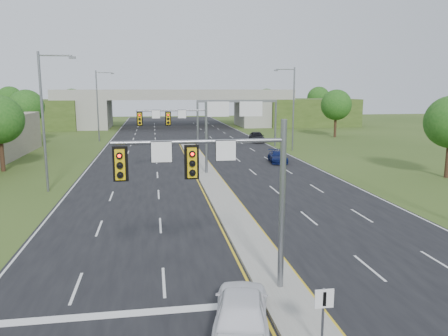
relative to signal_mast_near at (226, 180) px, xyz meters
name	(u,v)px	position (x,y,z in m)	size (l,w,h in m)	color
ground	(280,290)	(2.26, 0.07, -4.73)	(240.00, 240.00, 0.00)	#354A1A
road	(196,159)	(2.26, 35.07, -4.72)	(24.00, 160.00, 0.02)	black
median	(209,178)	(2.26, 23.07, -4.63)	(2.00, 54.00, 0.16)	gray
lane_markings	(196,167)	(1.66, 28.99, -4.70)	(23.72, 160.00, 0.01)	gold
signal_mast_near	(226,180)	(0.00, 0.00, 0.00)	(6.62, 0.60, 7.00)	slate
signal_mast_far	(182,126)	(0.00, 25.00, 0.00)	(6.62, 0.60, 7.00)	slate
keep_right_sign	(323,310)	(2.26, -4.45, -3.21)	(0.60, 0.13, 2.20)	slate
sign_gantry	(236,110)	(8.95, 44.99, 0.51)	(11.58, 0.44, 6.67)	slate
overpass	(176,111)	(2.26, 80.07, -1.17)	(80.00, 14.00, 8.10)	gray
lightpole_l_mid	(45,116)	(-11.03, 20.07, 1.38)	(2.85, 0.25, 11.00)	slate
lightpole_l_far	(99,103)	(-11.03, 55.07, 1.38)	(2.85, 0.25, 11.00)	slate
lightpole_r_far	(292,105)	(15.56, 40.07, 1.38)	(2.85, 0.25, 11.00)	slate
tree_l_mid	(27,107)	(-21.74, 55.07, 0.78)	(5.20, 5.20, 8.12)	#382316
tree_r_mid	(336,105)	(28.26, 55.07, 0.78)	(5.20, 5.20, 8.12)	#382316
tree_back_a	(10,99)	(-35.74, 94.07, 1.11)	(6.00, 6.00, 8.85)	#382316
tree_back_b	(72,100)	(-21.74, 94.07, 0.78)	(5.60, 5.60, 8.32)	#382316
tree_back_c	(267,100)	(26.26, 94.07, 0.78)	(5.60, 5.60, 8.32)	#382316
tree_back_d	(319,98)	(40.26, 94.07, 1.11)	(6.00, 6.00, 8.85)	#382316
car_white	(241,309)	(0.09, -2.65, -3.93)	(1.84, 4.56, 1.55)	white
car_far_b	(278,157)	(11.03, 30.85, -4.06)	(1.81, 4.45, 1.29)	#0B1647
car_far_c	(257,137)	(13.26, 50.20, -3.88)	(1.95, 4.84, 1.65)	black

